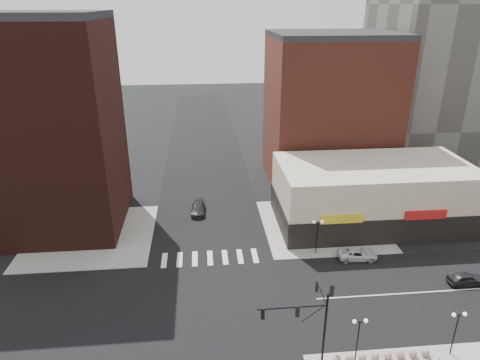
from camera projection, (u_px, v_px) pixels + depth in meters
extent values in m
plane|color=black|center=(214.00, 305.00, 40.65)|extent=(240.00, 240.00, 0.00)
cube|color=black|center=(214.00, 305.00, 40.64)|extent=(200.00, 14.00, 0.02)
cube|color=black|center=(214.00, 305.00, 40.64)|extent=(14.00, 200.00, 0.02)
cube|color=gray|center=(92.00, 236.00, 52.67)|extent=(15.00, 15.00, 0.12)
cube|color=gray|center=(321.00, 225.00, 55.22)|extent=(15.00, 15.00, 0.12)
cube|color=black|center=(47.00, 130.00, 51.17)|extent=(16.00, 15.00, 25.00)
cube|color=black|center=(0.00, 145.00, 66.76)|extent=(20.00, 18.00, 12.00)
cube|color=brown|center=(329.00, 113.00, 65.19)|extent=(18.00, 15.00, 22.00)
cube|color=beige|center=(372.00, 194.00, 54.74)|extent=(24.00, 12.00, 8.00)
cube|color=black|center=(370.00, 210.00, 55.62)|extent=(24.20, 12.20, 3.40)
cylinder|color=black|center=(325.00, 332.00, 32.49)|extent=(0.18, 0.18, 7.00)
cylinder|color=black|center=(292.00, 307.00, 31.30)|extent=(5.20, 0.11, 0.11)
cylinder|color=black|center=(313.00, 314.00, 31.71)|extent=(1.72, 0.06, 1.46)
cylinder|color=black|center=(322.00, 293.00, 32.91)|extent=(0.11, 3.00, 0.11)
cube|color=black|center=(263.00, 314.00, 31.26)|extent=(0.28, 0.18, 0.95)
sphere|color=red|center=(263.00, 310.00, 31.14)|extent=(0.16, 0.16, 0.16)
cube|color=black|center=(298.00, 312.00, 31.49)|extent=(0.28, 0.18, 0.95)
sphere|color=red|center=(298.00, 308.00, 31.37)|extent=(0.16, 0.16, 0.16)
cube|color=black|center=(317.00, 287.00, 34.25)|extent=(0.18, 0.28, 0.95)
sphere|color=red|center=(317.00, 283.00, 34.14)|extent=(0.16, 0.16, 0.16)
cube|color=black|center=(332.00, 291.00, 31.05)|extent=(0.28, 0.18, 0.95)
sphere|color=red|center=(332.00, 287.00, 30.93)|extent=(0.16, 0.16, 0.16)
cylinder|color=black|center=(357.00, 341.00, 33.45)|extent=(0.11, 0.11, 4.00)
cylinder|color=black|center=(360.00, 322.00, 32.72)|extent=(0.90, 0.06, 0.06)
sphere|color=white|center=(354.00, 322.00, 32.64)|extent=(0.32, 0.32, 0.32)
sphere|color=white|center=(366.00, 321.00, 32.72)|extent=(0.32, 0.32, 0.32)
cylinder|color=black|center=(454.00, 334.00, 34.15)|extent=(0.11, 0.11, 4.00)
cylinder|color=black|center=(459.00, 315.00, 33.42)|extent=(0.90, 0.06, 0.06)
sphere|color=white|center=(454.00, 315.00, 33.34)|extent=(0.32, 0.32, 0.32)
sphere|color=white|center=(465.00, 314.00, 33.42)|extent=(0.32, 0.32, 0.32)
cylinder|color=black|center=(317.00, 237.00, 48.24)|extent=(0.11, 0.11, 4.00)
cylinder|color=black|center=(318.00, 223.00, 47.51)|extent=(0.90, 0.06, 0.06)
sphere|color=white|center=(314.00, 222.00, 47.43)|extent=(0.32, 0.32, 0.32)
sphere|color=white|center=(322.00, 222.00, 47.51)|extent=(0.32, 0.32, 0.32)
sphere|color=gray|center=(337.00, 359.00, 33.96)|extent=(0.65, 0.65, 0.65)
sphere|color=gray|center=(350.00, 358.00, 34.05)|extent=(0.65, 0.65, 0.65)
sphere|color=gray|center=(362.00, 357.00, 34.15)|extent=(0.65, 0.65, 0.65)
sphere|color=gray|center=(375.00, 356.00, 34.24)|extent=(0.65, 0.65, 0.65)
sphere|color=gray|center=(388.00, 355.00, 34.33)|extent=(0.65, 0.65, 0.65)
sphere|color=gray|center=(400.00, 354.00, 34.42)|extent=(0.65, 0.65, 0.65)
sphere|color=gray|center=(413.00, 353.00, 34.52)|extent=(0.65, 0.65, 0.65)
sphere|color=gray|center=(425.00, 352.00, 34.61)|extent=(0.65, 0.65, 0.65)
imported|color=silver|center=(358.00, 254.00, 47.83)|extent=(4.53, 2.36, 1.22)
imported|color=black|center=(466.00, 279.00, 43.49)|extent=(3.79, 1.52, 1.29)
imported|color=black|center=(198.00, 209.00, 58.26)|extent=(2.03, 4.52, 1.29)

